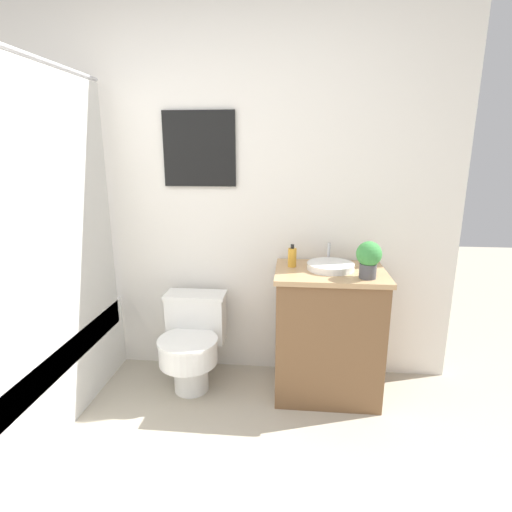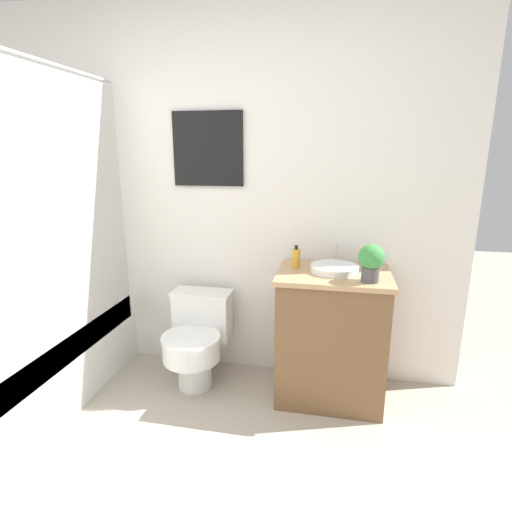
% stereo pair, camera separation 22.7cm
% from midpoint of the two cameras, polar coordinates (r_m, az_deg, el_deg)
% --- Properties ---
extents(wall_back, '(3.49, 0.07, 2.50)m').
position_cam_midpoint_polar(wall_back, '(2.77, -5.11, 8.84)').
color(wall_back, white).
rests_on(wall_back, ground_plane).
extents(shower_area, '(0.67, 1.40, 1.98)m').
position_cam_midpoint_polar(shower_area, '(2.83, -27.26, -12.91)').
color(shower_area, white).
rests_on(shower_area, ground_plane).
extents(toilet, '(0.41, 0.53, 0.61)m').
position_cam_midpoint_polar(toilet, '(2.75, -6.06, -11.53)').
color(toilet, white).
rests_on(toilet, ground_plane).
extents(vanity, '(0.67, 0.50, 0.83)m').
position_cam_midpoint_polar(vanity, '(2.61, 13.16, -11.08)').
color(vanity, brown).
rests_on(vanity, ground_plane).
extents(sink, '(0.29, 0.32, 0.13)m').
position_cam_midpoint_polar(sink, '(2.48, 13.72, -1.75)').
color(sink, white).
rests_on(sink, vanity).
extents(soap_bottle, '(0.05, 0.05, 0.14)m').
position_cam_midpoint_polar(soap_bottle, '(2.50, 8.33, -0.34)').
color(soap_bottle, gold).
rests_on(soap_bottle, vanity).
extents(potted_plant, '(0.14, 0.14, 0.22)m').
position_cam_midpoint_polar(potted_plant, '(2.31, 18.86, -0.66)').
color(potted_plant, '#4C4C51').
rests_on(potted_plant, vanity).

